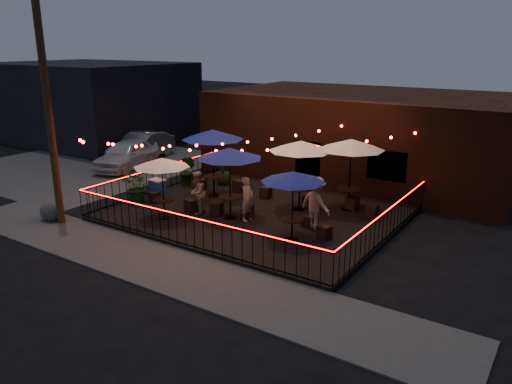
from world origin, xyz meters
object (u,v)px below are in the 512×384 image
at_px(cafe_table_3, 301,147).
at_px(cafe_table_0, 162,163).
at_px(utility_pole, 49,112).
at_px(cafe_table_5, 351,145).
at_px(boulder, 52,211).
at_px(cooler, 158,189).
at_px(cafe_table_4, 293,178).
at_px(cafe_table_2, 230,154).
at_px(cafe_table_1, 213,135).

bearing_deg(cafe_table_3, cafe_table_0, -135.28).
height_order(utility_pole, cafe_table_5, utility_pole).
distance_m(cafe_table_0, boulder, 4.50).
bearing_deg(cafe_table_3, cooler, -158.42).
bearing_deg(cafe_table_4, cafe_table_2, 168.21).
relative_size(cafe_table_0, cafe_table_2, 0.88).
height_order(cafe_table_3, cafe_table_5, cafe_table_5).
relative_size(cafe_table_0, cafe_table_4, 0.91).
distance_m(cafe_table_0, cooler, 2.78).
bearing_deg(cafe_table_4, cafe_table_1, 154.76).
bearing_deg(cafe_table_0, cafe_table_4, 8.56).
xyz_separation_m(cafe_table_4, cooler, (-6.64, 0.72, -1.65)).
xyz_separation_m(cafe_table_0, boulder, (-3.50, -2.18, -1.82)).
relative_size(cafe_table_0, cooler, 2.81).
xyz_separation_m(cafe_table_0, cafe_table_3, (3.61, 3.57, 0.39)).
bearing_deg(cafe_table_1, cafe_table_0, -86.97).
bearing_deg(cafe_table_5, utility_pole, -140.19).
height_order(cafe_table_4, cooler, cafe_table_4).
height_order(cafe_table_0, cafe_table_1, cafe_table_1).
bearing_deg(boulder, cafe_table_4, 19.14).
bearing_deg(cooler, cafe_table_5, 27.47).
bearing_deg(utility_pole, cafe_table_1, 62.37).
xyz_separation_m(cafe_table_2, cafe_table_4, (2.90, -0.61, -0.28)).
relative_size(cooler, boulder, 0.92).
relative_size(utility_pole, cafe_table_0, 3.34).
relative_size(cafe_table_5, cooler, 3.68).
height_order(cafe_table_2, cafe_table_3, cafe_table_3).
relative_size(cafe_table_4, boulder, 2.85).
height_order(utility_pole, cafe_table_0, utility_pole).
bearing_deg(cafe_table_2, utility_pole, -144.35).
xyz_separation_m(cafe_table_2, boulder, (-5.49, -3.52, -2.15)).
bearing_deg(cafe_table_2, cafe_table_1, 140.48).
bearing_deg(cafe_table_1, cafe_table_2, -39.52).
distance_m(cafe_table_0, cafe_table_3, 5.09).
xyz_separation_m(cafe_table_3, cooler, (-5.35, -2.11, -1.99)).
xyz_separation_m(utility_pole, cafe_table_4, (7.85, 2.94, -1.77)).
distance_m(cafe_table_1, cafe_table_2, 2.80).
bearing_deg(cafe_table_4, cafe_table_3, 114.44).
distance_m(cafe_table_3, boulder, 9.41).
distance_m(cafe_table_4, boulder, 9.08).
bearing_deg(boulder, utility_pole, -3.19).
height_order(utility_pole, cafe_table_4, utility_pole).
distance_m(cafe_table_0, cafe_table_4, 4.95).
relative_size(cafe_table_1, cafe_table_5, 0.89).
bearing_deg(cooler, boulder, -112.63).
height_order(cafe_table_0, boulder, cafe_table_0).
height_order(cafe_table_0, cafe_table_3, cafe_table_3).
bearing_deg(cooler, cafe_table_1, 49.89).
xyz_separation_m(cafe_table_2, cooler, (-3.73, 0.12, -1.93)).
relative_size(cafe_table_4, cafe_table_5, 0.84).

